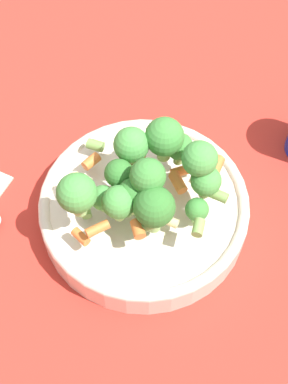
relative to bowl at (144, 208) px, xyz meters
name	(u,v)px	position (x,y,z in m)	size (l,w,h in m)	color
ground_plane	(144,218)	(0.00, 0.00, -0.02)	(3.00, 3.00, 0.00)	#B72D23
bowl	(144,208)	(0.00, 0.00, 0.00)	(0.26, 0.26, 0.05)	beige
pasta_salad	(146,178)	(-0.01, 0.00, 0.08)	(0.18, 0.21, 0.10)	#8CB766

